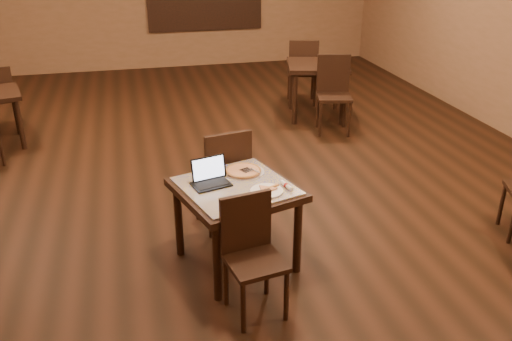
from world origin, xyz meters
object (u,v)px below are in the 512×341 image
object	(u,v)px
chair_main_near	(251,248)
chair_main_far	(225,174)
other_table_a_chair_near	(333,89)
other_table_a_chair_far	(303,68)
pizza_pan	(244,172)
tiled_table	(236,196)
other_table_a	(317,73)
laptop	(210,177)

from	to	relation	value
chair_main_near	chair_main_far	world-z (taller)	chair_main_far
chair_main_far	other_table_a_chair_near	size ratio (longest dim) A/B	0.96
chair_main_far	chair_main_near	bearing A→B (deg)	77.82
other_table_a_chair_far	chair_main_far	bearing A→B (deg)	75.44
other_table_a_chair_near	pizza_pan	bearing A→B (deg)	-110.93
tiled_table	pizza_pan	world-z (taller)	pizza_pan
other_table_a	pizza_pan	bearing A→B (deg)	-105.35
pizza_pan	other_table_a	size ratio (longest dim) A/B	0.34
chair_main_near	chair_main_far	xyz separation A→B (m)	(0.03, 1.23, 0.06)
chair_main_far	other_table_a_chair_far	distance (m)	4.16
chair_main_near	other_table_a	distance (m)	4.72
other_table_a_chair_near	other_table_a_chair_far	distance (m)	1.26
pizza_pan	other_table_a_chair_far	distance (m)	4.45
laptop	pizza_pan	world-z (taller)	laptop
other_table_a_chair_near	other_table_a_chair_far	xyz separation A→B (m)	(-0.05, 1.26, 0.00)
laptop	other_table_a	bearing A→B (deg)	43.30
chair_main_near	other_table_a_chair_far	bearing A→B (deg)	57.61
chair_main_near	tiled_table	bearing A→B (deg)	78.64
tiled_table	other_table_a	size ratio (longest dim) A/B	1.07
tiled_table	other_table_a	bearing A→B (deg)	44.08
tiled_table	other_table_a	distance (m)	4.16
pizza_pan	tiled_table	bearing A→B (deg)	-116.57
chair_main_near	other_table_a_chair_far	xyz separation A→B (m)	(2.01, 4.89, 0.08)
tiled_table	laptop	xyz separation A→B (m)	(-0.20, 0.10, 0.16)
chair_main_near	other_table_a	xyz separation A→B (m)	(2.03, 4.26, 0.16)
pizza_pan	chair_main_far	bearing A→B (deg)	105.55
pizza_pan	other_table_a_chair_near	world-z (taller)	other_table_a_chair_near
tiled_table	pizza_pan	size ratio (longest dim) A/B	3.14
tiled_table	pizza_pan	distance (m)	0.29
laptop	other_table_a	xyz separation A→B (m)	(2.22, 3.54, -0.13)
other_table_a	other_table_a_chair_far	world-z (taller)	other_table_a_chair_far
chair_main_near	other_table_a_chair_far	distance (m)	5.29
chair_main_near	pizza_pan	size ratio (longest dim) A/B	2.58
other_table_a	other_table_a_chair_near	distance (m)	0.64
tiled_table	other_table_a_chair_near	world-z (taller)	other_table_a_chair_near
laptop	other_table_a_chair_near	bearing A→B (deg)	37.76
other_table_a_chair_near	other_table_a_chair_far	world-z (taller)	same
tiled_table	chair_main_far	world-z (taller)	chair_main_far
chair_main_near	pizza_pan	xyz separation A→B (m)	(0.13, 0.86, 0.24)
laptop	other_table_a_chair_far	distance (m)	4.72
tiled_table	laptop	bearing A→B (deg)	136.74
laptop	other_table_a_chair_far	bearing A→B (deg)	47.61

